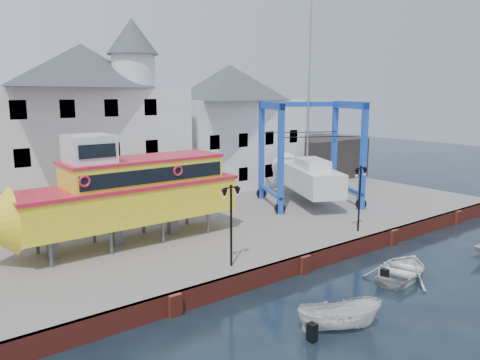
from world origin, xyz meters
TOP-DOWN VIEW (x-y plane):
  - ground at (0.00, 0.00)m, footprint 140.00×140.00m
  - hardstanding at (0.00, 11.00)m, footprint 44.00×22.00m
  - quay_wall at (-0.00, 0.10)m, footprint 44.00×0.47m
  - building_white_main at (-4.87, 18.39)m, footprint 14.00×8.30m
  - building_white_right at (9.00, 19.00)m, footprint 12.00×8.00m
  - shed_dark at (19.00, 17.00)m, footprint 8.00×7.00m
  - lamp_post_left at (-4.00, 1.20)m, footprint 1.12×0.32m
  - lamp_post_right at (6.00, 1.20)m, footprint 1.12×0.32m
  - tour_boat at (-7.20, 7.83)m, footprint 14.74×3.60m
  - travel_lift at (9.36, 9.29)m, footprint 8.84×10.31m
  - motorboat_a at (-3.20, -5.22)m, footprint 3.76×2.95m
  - motorboat_b at (3.94, -3.45)m, footprint 5.39×4.50m

SIDE VIEW (x-z plane):
  - ground at x=0.00m, z-range 0.00..0.00m
  - motorboat_a at x=-3.20m, z-range -0.69..0.69m
  - motorboat_b at x=3.94m, z-range -0.48..0.48m
  - hardstanding at x=0.00m, z-range 0.00..1.00m
  - quay_wall at x=0.00m, z-range 0.00..1.00m
  - shed_dark at x=19.00m, z-range 1.00..5.00m
  - travel_lift at x=9.36m, z-range -4.13..11.23m
  - tour_boat at x=-7.20m, z-range 0.82..7.23m
  - lamp_post_left at x=-4.00m, z-range 2.07..6.27m
  - lamp_post_right at x=6.00m, z-range 2.07..6.27m
  - building_white_right at x=9.00m, z-range 1.00..12.20m
  - building_white_main at x=-4.87m, z-range 0.34..14.34m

